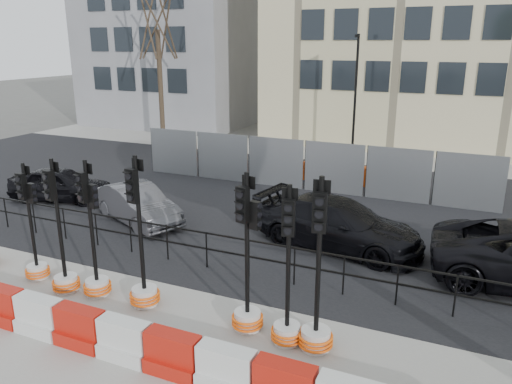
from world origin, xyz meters
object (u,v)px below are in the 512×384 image
at_px(traffic_signal_d, 95,265).
at_px(car_c, 338,224).
at_px(traffic_signal_h, 316,316).
at_px(car_a, 60,184).

height_order(traffic_signal_d, car_c, traffic_signal_d).
xyz_separation_m(traffic_signal_h, car_c, (-0.92, 5.03, -0.01)).
height_order(traffic_signal_h, car_c, traffic_signal_h).
xyz_separation_m(traffic_signal_d, traffic_signal_h, (5.27, 0.00, -0.06)).
bearing_deg(traffic_signal_d, traffic_signal_h, 16.31).
bearing_deg(traffic_signal_h, car_a, 146.41).
distance_m(traffic_signal_d, car_a, 8.04).
xyz_separation_m(traffic_signal_d, car_a, (-6.15, 5.18, -0.14)).
height_order(traffic_signal_d, traffic_signal_h, traffic_signal_h).
distance_m(car_a, car_c, 10.51).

